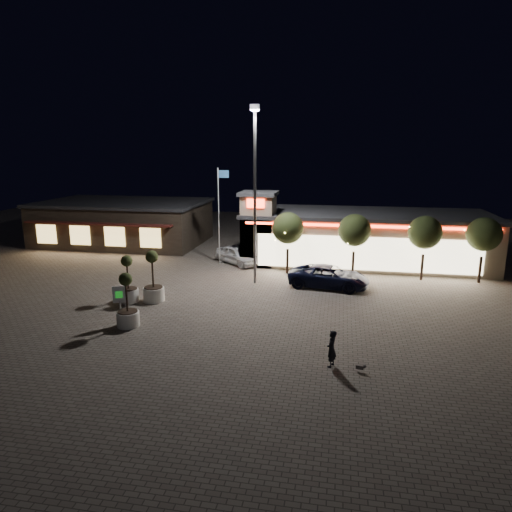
% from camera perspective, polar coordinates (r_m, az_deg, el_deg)
% --- Properties ---
extents(ground, '(90.00, 90.00, 0.00)m').
position_cam_1_polar(ground, '(26.34, -7.74, -7.95)').
color(ground, '#665C53').
rests_on(ground, ground).
extents(retail_building, '(20.40, 8.40, 6.10)m').
position_cam_1_polar(retail_building, '(39.79, 12.70, 2.39)').
color(retail_building, gray).
rests_on(retail_building, ground).
extents(restaurant_building, '(16.40, 11.00, 4.30)m').
position_cam_1_polar(restaurant_building, '(49.04, -16.14, 4.13)').
color(restaurant_building, '#382D23').
rests_on(restaurant_building, ground).
extents(floodlight_pole, '(0.60, 0.40, 12.38)m').
position_cam_1_polar(floodlight_pole, '(31.92, -0.14, 8.83)').
color(floodlight_pole, gray).
rests_on(floodlight_pole, ground).
extents(flagpole, '(0.95, 0.10, 8.00)m').
position_cam_1_polar(flagpole, '(37.88, -4.56, 6.02)').
color(flagpole, white).
rests_on(flagpole, ground).
extents(string_tree_a, '(2.42, 2.42, 4.79)m').
position_cam_1_polar(string_tree_a, '(35.00, 4.01, 3.48)').
color(string_tree_a, '#332319').
rests_on(string_tree_a, ground).
extents(string_tree_b, '(2.42, 2.42, 4.79)m').
position_cam_1_polar(string_tree_b, '(34.79, 12.23, 3.15)').
color(string_tree_b, '#332319').
rests_on(string_tree_b, ground).
extents(string_tree_c, '(2.42, 2.42, 4.79)m').
position_cam_1_polar(string_tree_c, '(35.30, 20.37, 2.76)').
color(string_tree_c, '#332319').
rests_on(string_tree_c, ground).
extents(string_tree_d, '(2.42, 2.42, 4.79)m').
position_cam_1_polar(string_tree_d, '(36.20, 26.61, 2.43)').
color(string_tree_d, '#332319').
rests_on(string_tree_d, ground).
extents(pickup_truck, '(5.89, 3.37, 1.55)m').
position_cam_1_polar(pickup_truck, '(32.32, 9.08, -2.55)').
color(pickup_truck, black).
rests_on(pickup_truck, ground).
extents(white_sedan, '(4.64, 4.30, 1.54)m').
position_cam_1_polar(white_sedan, '(38.43, -2.31, 0.13)').
color(white_sedan, silver).
rests_on(white_sedan, ground).
extents(pedestrian, '(0.58, 0.71, 1.69)m').
position_cam_1_polar(pedestrian, '(20.86, 9.42, -11.36)').
color(pedestrian, black).
rests_on(pedestrian, ground).
extents(dog, '(0.45, 0.19, 0.24)m').
position_cam_1_polar(dog, '(20.88, 13.03, -13.35)').
color(dog, '#59514C').
rests_on(dog, ground).
extents(planter_left, '(1.23, 1.23, 3.03)m').
position_cam_1_polar(planter_left, '(29.99, -15.66, -3.80)').
color(planter_left, white).
rests_on(planter_left, ground).
extents(planter_mid, '(1.23, 1.23, 3.03)m').
position_cam_1_polar(planter_mid, '(25.93, -15.76, -6.50)').
color(planter_mid, white).
rests_on(planter_mid, ground).
extents(planter_right, '(1.35, 1.35, 3.31)m').
position_cam_1_polar(planter_right, '(29.67, -12.71, -3.64)').
color(planter_right, white).
rests_on(planter_right, ground).
extents(valet_sign, '(0.68, 0.36, 2.17)m').
position_cam_1_polar(valet_sign, '(26.18, -16.69, -5.01)').
color(valet_sign, gray).
rests_on(valet_sign, ground).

